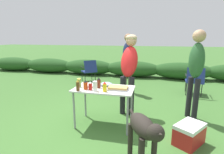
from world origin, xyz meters
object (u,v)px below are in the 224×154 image
(standing_person_in_dark_puffer, at_px, (129,64))
(standing_person_in_red_jacket, at_px, (128,57))
(camp_chair_green_behind_table, at_px, (195,80))
(ketchup_bottle, at_px, (90,86))
(camp_chair_near_hedge, at_px, (89,70))
(cooler_box, at_px, (189,134))
(hot_sauce_bottle, at_px, (86,85))
(folding_table, at_px, (104,92))
(bbq_sauce_bottle, at_px, (99,83))
(dog, at_px, (144,131))
(plate_stack, at_px, (92,86))
(mustard_bottle, at_px, (105,87))
(food_tray, at_px, (118,88))
(relish_jar, at_px, (79,83))
(paper_cup_stack, at_px, (95,86))
(mixing_bowl, at_px, (106,84))
(beer_bottle, at_px, (78,85))
(standing_person_in_gray_fleece, at_px, (196,66))

(standing_person_in_dark_puffer, height_order, standing_person_in_red_jacket, standing_person_in_red_jacket)
(standing_person_in_red_jacket, height_order, camp_chair_green_behind_table, standing_person_in_red_jacket)
(ketchup_bottle, relative_size, standing_person_in_dark_puffer, 0.09)
(camp_chair_near_hedge, distance_m, cooler_box, 4.44)
(ketchup_bottle, height_order, hot_sauce_bottle, hot_sauce_bottle)
(folding_table, relative_size, hot_sauce_bottle, 6.49)
(camp_chair_near_hedge, height_order, cooler_box, camp_chair_near_hedge)
(bbq_sauce_bottle, bearing_deg, dog, -47.15)
(folding_table, relative_size, plate_stack, 5.39)
(dog, bearing_deg, mustard_bottle, -75.76)
(food_tray, relative_size, cooler_box, 0.67)
(folding_table, relative_size, camp_chair_green_behind_table, 1.32)
(ketchup_bottle, bearing_deg, camp_chair_near_hedge, 111.24)
(bbq_sauce_bottle, bearing_deg, camp_chair_green_behind_table, 47.20)
(relish_jar, xyz_separation_m, standing_person_in_dark_puffer, (0.84, 0.74, 0.27))
(standing_person_in_red_jacket, xyz_separation_m, dog, (0.68, -3.17, -0.56))
(hot_sauce_bottle, relative_size, standing_person_in_dark_puffer, 0.10)
(folding_table, distance_m, paper_cup_stack, 0.28)
(mixing_bowl, relative_size, cooler_box, 0.41)
(folding_table, xyz_separation_m, beer_bottle, (-0.40, -0.26, 0.17))
(relish_jar, relative_size, dog, 0.20)
(dog, bearing_deg, ketchup_bottle, -67.82)
(beer_bottle, distance_m, standing_person_in_gray_fleece, 2.31)
(beer_bottle, xyz_separation_m, bbq_sauce_bottle, (0.31, 0.25, -0.00))
(paper_cup_stack, bearing_deg, standing_person_in_dark_puffer, 62.61)
(standing_person_in_dark_puffer, bearing_deg, cooler_box, -34.34)
(standing_person_in_gray_fleece, distance_m, dog, 1.98)
(food_tray, xyz_separation_m, standing_person_in_red_jacket, (-0.16, 2.22, 0.31))
(bbq_sauce_bottle, bearing_deg, standing_person_in_gray_fleece, 21.48)
(plate_stack, xyz_separation_m, paper_cup_stack, (0.14, -0.23, 0.07))
(beer_bottle, xyz_separation_m, camp_chair_near_hedge, (-1.05, 3.29, -0.37))
(relish_jar, bearing_deg, standing_person_in_red_jacket, 75.12)
(beer_bottle, bearing_deg, plate_stack, 61.58)
(plate_stack, relative_size, camp_chair_green_behind_table, 0.25)
(plate_stack, height_order, camp_chair_near_hedge, camp_chair_near_hedge)
(food_tray, distance_m, dog, 1.11)
(plate_stack, xyz_separation_m, standing_person_in_dark_puffer, (0.61, 0.67, 0.33))
(relish_jar, xyz_separation_m, standing_person_in_gray_fleece, (2.17, 0.73, 0.29))
(hot_sauce_bottle, bearing_deg, paper_cup_stack, -14.13)
(dog, bearing_deg, beer_bottle, -59.60)
(standing_person_in_gray_fleece, bearing_deg, folding_table, -97.94)
(beer_bottle, height_order, hot_sauce_bottle, beer_bottle)
(bbq_sauce_bottle, height_order, dog, bbq_sauce_bottle)
(paper_cup_stack, height_order, mustard_bottle, same)
(ketchup_bottle, xyz_separation_m, camp_chair_green_behind_table, (2.25, 2.47, -0.35))
(hot_sauce_bottle, distance_m, relish_jar, 0.21)
(standing_person_in_dark_puffer, bearing_deg, plate_stack, -124.97)
(standing_person_in_dark_puffer, bearing_deg, camp_chair_green_behind_table, 50.95)
(bbq_sauce_bottle, bearing_deg, food_tray, -1.99)
(mustard_bottle, bearing_deg, dog, -46.87)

